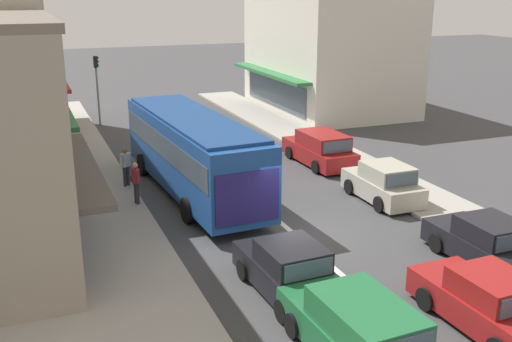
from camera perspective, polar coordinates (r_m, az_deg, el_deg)
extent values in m
plane|color=#3F3F42|center=(20.43, 3.91, -6.23)|extent=(140.00, 140.00, 0.00)
cube|color=silver|center=(23.84, -0.24, -2.70)|extent=(0.20, 28.00, 0.01)
cube|color=#A39E96|center=(24.27, -17.17, -2.96)|extent=(5.20, 44.00, 0.14)
cube|color=#A39E96|center=(28.20, 10.05, 0.31)|extent=(2.80, 44.00, 0.12)
cube|color=#4C4742|center=(19.55, -16.56, 0.40)|extent=(1.10, 8.34, 0.20)
cube|color=#425160|center=(19.92, -17.45, -3.31)|extent=(0.06, 7.25, 1.80)
cube|color=#2D703D|center=(28.77, -18.42, 5.45)|extent=(1.10, 8.54, 0.20)
cube|color=#425160|center=(29.02, -19.00, 2.85)|extent=(0.06, 7.43, 1.80)
cube|color=maroon|center=(37.30, -18.49, 7.93)|extent=(1.10, 6.94, 0.20)
cube|color=#425160|center=(37.49, -18.95, 5.91)|extent=(0.06, 6.04, 1.80)
cube|color=silver|center=(41.47, 6.91, 11.04)|extent=(7.74, 11.58, 7.59)
cube|color=#2D703D|center=(39.73, 1.29, 9.31)|extent=(1.10, 10.66, 0.20)
cube|color=#425160|center=(40.09, 1.83, 7.50)|extent=(0.06, 9.27, 1.80)
cube|color=#1E4C99|center=(24.15, -6.09, 1.83)|extent=(3.10, 10.92, 2.70)
cube|color=#425160|center=(24.05, -6.12, 2.76)|extent=(3.12, 10.49, 0.90)
cube|color=navy|center=(19.38, -0.80, -2.57)|extent=(2.25, 0.19, 1.76)
cube|color=navy|center=(23.82, -6.20, 5.10)|extent=(2.93, 10.05, 0.12)
cylinder|color=black|center=(27.26, -10.80, 0.60)|extent=(0.31, 0.97, 0.96)
cylinder|color=black|center=(27.93, -5.84, 1.22)|extent=(0.31, 0.97, 0.96)
cylinder|color=black|center=(21.48, -6.54, -3.73)|extent=(0.31, 0.97, 0.96)
cylinder|color=black|center=(22.33, -0.45, -2.79)|extent=(0.31, 0.97, 0.96)
cube|color=maroon|center=(16.15, 21.18, -12.12)|extent=(1.83, 4.24, 0.72)
cube|color=maroon|center=(15.79, 21.69, -10.16)|extent=(1.61, 1.84, 0.60)
cube|color=#425160|center=(16.37, 19.43, -8.92)|extent=(1.44, 0.10, 0.51)
cylinder|color=black|center=(16.52, 15.84, -11.66)|extent=(0.20, 0.62, 0.62)
cylinder|color=black|center=(17.57, 20.30, -10.29)|extent=(0.20, 0.62, 0.62)
cube|color=#1E6638|center=(14.14, 9.44, -15.46)|extent=(1.94, 4.57, 0.76)
cube|color=#1E6638|center=(13.53, 10.42, -13.58)|extent=(1.74, 2.66, 0.68)
cube|color=#425160|center=(14.48, 7.44, -11.24)|extent=(1.51, 0.12, 0.58)
cylinder|color=black|center=(14.84, 3.51, -14.49)|extent=(0.21, 0.63, 0.62)
cylinder|color=black|center=(15.63, 9.40, -12.95)|extent=(0.21, 0.63, 0.62)
cube|color=black|center=(16.64, 3.25, -9.99)|extent=(1.88, 4.26, 0.72)
cube|color=black|center=(16.27, 3.46, -8.06)|extent=(1.63, 1.86, 0.60)
cube|color=#425160|center=(17.02, 2.03, -6.87)|extent=(1.44, 0.12, 0.51)
cube|color=#425160|center=(15.54, 5.03, -9.37)|extent=(1.41, 0.11, 0.48)
cylinder|color=black|center=(17.42, -1.23, -9.38)|extent=(0.20, 0.63, 0.62)
cylinder|color=black|center=(18.09, 3.86, -8.38)|extent=(0.20, 0.63, 0.62)
cylinder|color=black|center=(15.41, 2.51, -13.20)|extent=(0.20, 0.63, 0.62)
cylinder|color=black|center=(16.15, 8.10, -11.83)|extent=(0.20, 0.63, 0.62)
cube|color=black|center=(19.53, 21.15, -6.94)|extent=(1.74, 4.21, 0.72)
cube|color=black|center=(19.21, 21.56, -5.24)|extent=(1.57, 1.81, 0.60)
cube|color=#425160|center=(19.84, 19.78, -4.35)|extent=(1.44, 0.07, 0.51)
cylinder|color=black|center=(19.94, 16.82, -6.61)|extent=(0.18, 0.62, 0.62)
cylinder|color=black|center=(20.99, 20.55, -5.77)|extent=(0.18, 0.62, 0.62)
cylinder|color=black|center=(18.24, 21.71, -9.42)|extent=(0.18, 0.62, 0.62)
cube|color=#B7B29E|center=(24.10, 11.92, -1.56)|extent=(1.67, 3.71, 0.76)
cube|color=#B7B29E|center=(23.66, 12.41, -0.17)|extent=(1.54, 1.91, 0.64)
cube|color=#425160|center=(24.43, 11.17, 0.46)|extent=(1.40, 0.07, 0.54)
cube|color=#425160|center=(22.90, 13.74, -0.84)|extent=(1.37, 0.07, 0.51)
cylinder|color=black|center=(24.65, 8.89, -1.49)|extent=(0.19, 0.62, 0.62)
cylinder|color=black|center=(25.48, 12.09, -1.05)|extent=(0.19, 0.62, 0.62)
cylinder|color=black|center=(22.87, 11.66, -3.13)|extent=(0.19, 0.62, 0.62)
cylinder|color=black|center=(23.77, 14.99, -2.59)|extent=(0.19, 0.62, 0.62)
cube|color=maroon|center=(28.65, 6.00, 1.70)|extent=(1.87, 4.54, 0.76)
cube|color=maroon|center=(28.17, 6.39, 2.94)|extent=(1.70, 2.64, 0.68)
cube|color=#425160|center=(29.29, 5.13, 3.52)|extent=(1.51, 0.10, 0.58)
cube|color=#425160|center=(27.07, 7.76, 2.30)|extent=(1.48, 0.10, 0.54)
cylinder|color=black|center=(29.46, 3.22, 1.78)|extent=(0.20, 0.62, 0.62)
cylinder|color=black|center=(30.26, 6.21, 2.12)|extent=(0.20, 0.62, 0.62)
cylinder|color=black|center=(27.16, 5.74, 0.39)|extent=(0.20, 0.62, 0.62)
cylinder|color=black|center=(28.03, 8.90, 0.79)|extent=(0.20, 0.62, 0.62)
cylinder|color=gray|center=(37.57, -14.84, 7.37)|extent=(0.12, 0.12, 4.20)
cube|color=black|center=(37.33, -15.04, 10.02)|extent=(0.24, 0.24, 0.68)
sphere|color=black|center=(37.32, -14.86, 10.39)|extent=(0.13, 0.13, 0.13)
sphere|color=black|center=(37.35, -14.83, 10.05)|extent=(0.13, 0.13, 0.13)
sphere|color=green|center=(37.37, -14.80, 9.72)|extent=(0.13, 0.13, 0.13)
cylinder|color=#333338|center=(23.23, -11.23, -2.12)|extent=(0.14, 0.14, 0.84)
cylinder|color=#333338|center=(23.39, -11.37, -2.00)|extent=(0.14, 0.14, 0.84)
cube|color=#A82D38|center=(23.10, -11.40, -0.42)|extent=(0.27, 0.39, 0.56)
sphere|color=tan|center=(22.98, -11.46, 0.53)|extent=(0.22, 0.22, 0.22)
cylinder|color=#A82D38|center=(22.88, -11.21, -0.58)|extent=(0.09, 0.09, 0.54)
cylinder|color=#A82D38|center=(23.32, -11.59, -0.26)|extent=(0.09, 0.09, 0.54)
cube|color=brown|center=(23.43, -11.66, -0.65)|extent=(0.25, 0.13, 0.22)
cylinder|color=#333338|center=(25.53, -12.09, -0.42)|extent=(0.14, 0.14, 0.84)
cylinder|color=#333338|center=(25.42, -12.39, -0.52)|extent=(0.14, 0.14, 0.84)
cube|color=beige|center=(25.28, -12.34, 1.04)|extent=(0.42, 0.38, 0.56)
sphere|color=brown|center=(25.17, -12.40, 1.92)|extent=(0.22, 0.22, 0.22)
cylinder|color=beige|center=(25.43, -11.93, 1.16)|extent=(0.09, 0.09, 0.54)
cylinder|color=beige|center=(25.13, -12.75, 0.92)|extent=(0.09, 0.09, 0.54)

